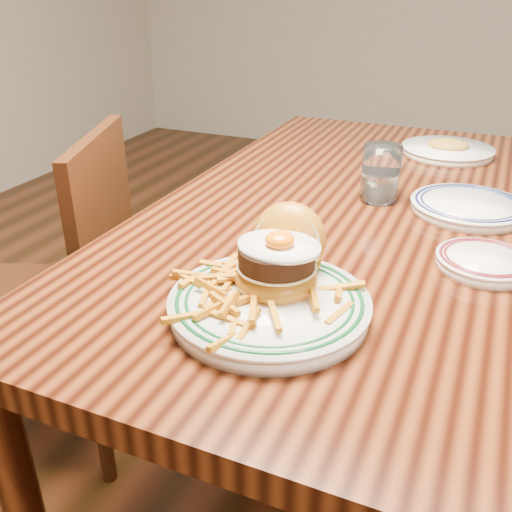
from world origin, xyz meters
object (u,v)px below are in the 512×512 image
at_px(chair_left, 67,291).
at_px(main_plate, 273,286).
at_px(side_plate, 485,261).
at_px(table, 348,240).

bearing_deg(chair_left, main_plate, -42.20).
height_order(main_plate, side_plate, main_plate).
xyz_separation_m(table, main_plate, (0.00, -0.49, 0.13)).
bearing_deg(chair_left, side_plate, -20.16).
bearing_deg(main_plate, side_plate, 37.31).
distance_m(chair_left, side_plate, 1.03).
bearing_deg(main_plate, chair_left, 152.74).
relative_size(table, chair_left, 1.79).
bearing_deg(table, main_plate, -89.66).
xyz_separation_m(chair_left, side_plate, (0.99, 0.01, 0.29)).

